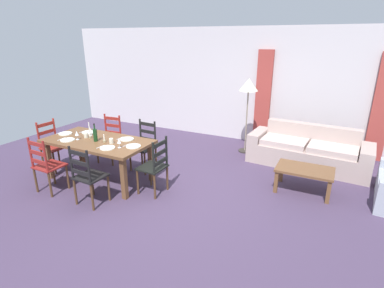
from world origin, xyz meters
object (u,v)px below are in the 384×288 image
(dining_chair_near_left, at_px, (47,165))
(dining_chair_head_west, at_px, (53,145))
(wine_glass_near_right, at_px, (119,141))
(coffee_cup_primary, at_px, (111,141))
(wine_bottle, at_px, (95,135))
(wine_glass_near_left, at_px, (77,134))
(standing_lamp, at_px, (248,89))
(dining_chair_near_right, at_px, (88,176))
(dining_chair_far_left, at_px, (110,139))
(dining_chair_far_right, at_px, (144,146))
(couch, at_px, (308,151))
(coffee_table, at_px, (305,172))
(coffee_cup_secondary, at_px, (86,135))
(dining_chair_head_east, at_px, (155,166))
(wine_glass_far_left, at_px, (90,130))
(dining_table, at_px, (98,145))

(dining_chair_near_left, distance_m, dining_chair_head_west, 1.02)
(wine_glass_near_right, xyz_separation_m, coffee_cup_primary, (-0.26, 0.11, -0.07))
(wine_bottle, xyz_separation_m, coffee_cup_primary, (0.32, 0.03, -0.07))
(wine_glass_near_left, height_order, standing_lamp, standing_lamp)
(dining_chair_near_right, distance_m, dining_chair_head_west, 1.77)
(dining_chair_far_left, height_order, dining_chair_far_right, same)
(wine_glass_near_right, relative_size, couch, 0.07)
(wine_glass_near_left, bearing_deg, wine_bottle, 12.60)
(dining_chair_near_right, xyz_separation_m, dining_chair_far_left, (-0.89, 1.53, 0.00))
(coffee_table, distance_m, standing_lamp, 2.26)
(dining_chair_near_right, relative_size, wine_bottle, 3.04)
(wine_glass_near_right, height_order, standing_lamp, standing_lamp)
(wine_glass_near_left, distance_m, coffee_cup_primary, 0.68)
(wine_bottle, height_order, coffee_cup_secondary, wine_bottle)
(dining_chair_head_east, relative_size, wine_glass_near_left, 5.96)
(wine_glass_near_right, xyz_separation_m, wine_glass_far_left, (-0.91, 0.29, 0.00))
(dining_chair_head_west, height_order, wine_glass_near_right, dining_chair_head_west)
(dining_chair_near_right, distance_m, wine_glass_near_left, 1.08)
(dining_chair_far_left, height_order, wine_glass_near_left, dining_chair_far_left)
(dining_chair_head_east, xyz_separation_m, wine_glass_near_left, (-1.51, -0.14, 0.38))
(wine_glass_near_right, height_order, coffee_cup_secondary, wine_glass_near_right)
(standing_lamp, bearing_deg, coffee_cup_primary, -121.77)
(dining_chair_near_right, distance_m, coffee_table, 3.46)
(wine_glass_near_left, relative_size, wine_glass_far_left, 1.00)
(coffee_cup_secondary, bearing_deg, wine_glass_near_left, -110.17)
(wine_glass_near_left, bearing_deg, coffee_cup_secondary, 69.83)
(dining_chair_head_east, bearing_deg, coffee_cup_primary, -177.66)
(dining_chair_near_right, bearing_deg, coffee_table, 33.20)
(dining_table, height_order, wine_bottle, wine_bottle)
(dining_chair_far_left, xyz_separation_m, dining_chair_far_right, (0.88, -0.04, 0.00))
(wine_glass_near_left, distance_m, wine_glass_near_right, 0.93)
(wine_glass_near_right, relative_size, coffee_cup_secondary, 1.79)
(dining_chair_far_left, xyz_separation_m, wine_glass_near_left, (0.09, -0.92, 0.38))
(dining_chair_head_east, height_order, standing_lamp, standing_lamp)
(coffee_cup_secondary, bearing_deg, dining_chair_head_west, -177.34)
(wine_glass_far_left, bearing_deg, dining_table, -26.25)
(dining_chair_far_right, bearing_deg, wine_glass_far_left, -142.34)
(wine_glass_far_left, xyz_separation_m, coffee_cup_primary, (0.65, -0.18, -0.07))
(coffee_cup_secondary, bearing_deg, wine_glass_near_right, -9.45)
(dining_chair_head_east, bearing_deg, dining_chair_near_left, -154.70)
(dining_chair_near_right, height_order, wine_bottle, wine_bottle)
(dining_chair_near_right, bearing_deg, dining_table, 122.19)
(dining_chair_head_west, bearing_deg, dining_chair_head_east, 0.85)
(dining_chair_near_left, relative_size, dining_chair_head_west, 1.00)
(dining_chair_far_right, relative_size, dining_chair_head_east, 1.00)
(dining_chair_far_left, distance_m, wine_bottle, 1.02)
(dining_table, bearing_deg, dining_chair_head_west, -178.47)
(coffee_table, bearing_deg, couch, 93.58)
(dining_chair_far_right, distance_m, wine_glass_near_left, 1.24)
(dining_table, distance_m, dining_chair_far_right, 0.89)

